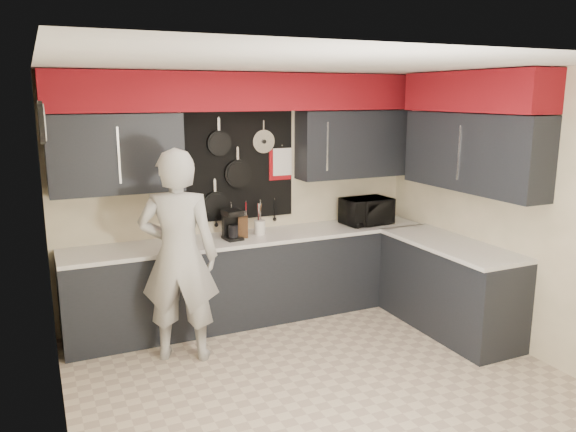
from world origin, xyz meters
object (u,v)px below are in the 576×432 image
coffee_maker (232,224)px  person (179,256)px  microwave (366,211)px  knife_block (243,227)px  utensil_crock (260,227)px

coffee_maker → person: person is taller
microwave → coffee_maker: bearing=176.9°
knife_block → utensil_crock: knife_block is taller
coffee_maker → person: (-0.69, -0.56, -0.11)m
person → microwave: bearing=-142.7°
coffee_maker → person: 0.89m
microwave → coffee_maker: 1.63m
knife_block → person: bearing=-125.8°
knife_block → coffee_maker: bearing=-155.2°
person → utensil_crock: bearing=-125.4°
knife_block → coffee_maker: (-0.13, -0.01, 0.05)m
microwave → person: (-2.32, -0.57, -0.10)m
utensil_crock → person: person is taller
knife_block → coffee_maker: 0.14m
microwave → utensil_crock: microwave is taller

